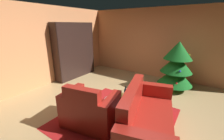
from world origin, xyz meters
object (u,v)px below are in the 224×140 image
(book_stack_on_table, at_px, (120,97))
(armchair_red, at_px, (90,111))
(couch_red, at_px, (146,119))
(bottle_on_table, at_px, (125,93))
(bookshelf_unit, at_px, (77,50))
(decorated_tree, at_px, (176,65))
(coffee_table, at_px, (119,102))

(book_stack_on_table, bearing_deg, armchair_red, -126.21)
(armchair_red, bearing_deg, couch_red, 19.98)
(couch_red, height_order, book_stack_on_table, couch_red)
(bottle_on_table, bearing_deg, book_stack_on_table, -109.27)
(bottle_on_table, bearing_deg, bookshelf_unit, 154.62)
(bookshelf_unit, distance_m, armchair_red, 3.24)
(couch_red, distance_m, decorated_tree, 2.46)
(decorated_tree, bearing_deg, coffee_table, -105.85)
(couch_red, xyz_separation_m, coffee_table, (-0.64, 0.12, 0.09))
(armchair_red, height_order, coffee_table, armchair_red)
(armchair_red, height_order, couch_red, armchair_red)
(armchair_red, xyz_separation_m, decorated_tree, (1.04, 2.79, 0.45))
(coffee_table, bearing_deg, book_stack_on_table, 99.66)
(bookshelf_unit, distance_m, coffee_table, 3.28)
(armchair_red, bearing_deg, book_stack_on_table, 53.79)
(book_stack_on_table, bearing_deg, bottle_on_table, 70.73)
(bookshelf_unit, distance_m, decorated_tree, 3.57)
(couch_red, relative_size, bottle_on_table, 7.34)
(book_stack_on_table, relative_size, decorated_tree, 0.15)
(bookshelf_unit, height_order, bottle_on_table, bookshelf_unit)
(bottle_on_table, height_order, decorated_tree, decorated_tree)
(bookshelf_unit, xyz_separation_m, couch_red, (3.47, -1.66, -0.71))
(bottle_on_table, relative_size, decorated_tree, 0.18)
(armchair_red, bearing_deg, coffee_table, 51.47)
(bottle_on_table, bearing_deg, couch_red, -26.21)
(decorated_tree, bearing_deg, bottle_on_table, -106.02)
(armchair_red, relative_size, book_stack_on_table, 5.13)
(book_stack_on_table, height_order, decorated_tree, decorated_tree)
(decorated_tree, bearing_deg, book_stack_on_table, -106.23)
(couch_red, distance_m, bottle_on_table, 0.71)
(bookshelf_unit, height_order, armchair_red, bookshelf_unit)
(book_stack_on_table, bearing_deg, decorated_tree, 73.77)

